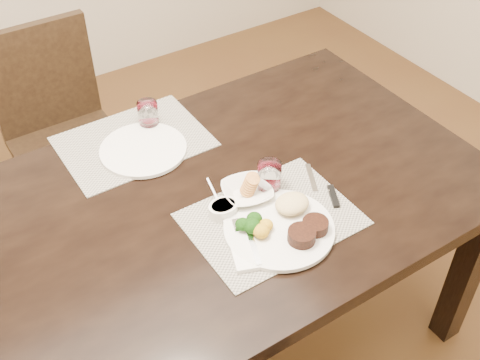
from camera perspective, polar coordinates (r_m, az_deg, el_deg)
dining_table at (r=1.76m, az=-7.28°, el=-5.67°), size 2.00×1.00×0.75m
chair_far at (r=2.55m, az=-16.70°, el=5.03°), size 0.42×0.42×0.90m
placemat_near at (r=1.69m, az=3.01°, el=-3.71°), size 0.46×0.34×0.00m
placemat_far at (r=1.98m, az=-10.06°, el=3.61°), size 0.46×0.34×0.00m
dinner_plate at (r=1.65m, az=4.21°, el=-4.24°), size 0.31×0.31×0.05m
napkin_fork at (r=1.62m, az=0.82°, el=-5.99°), size 0.16×0.21×0.02m
steak_knife at (r=1.78m, az=8.34°, el=-1.10°), size 0.07×0.21×0.01m
cracker_bowl at (r=1.74m, az=0.68°, el=-1.12°), size 0.17×0.17×0.06m
sauce_ramekin at (r=1.69m, az=-1.59°, el=-2.72°), size 0.09×0.13×0.07m
wine_glass_near at (r=1.75m, az=2.79°, el=0.15°), size 0.07×0.07×0.10m
far_plate at (r=1.93m, az=-9.16°, el=2.88°), size 0.28×0.28×0.01m
wine_glass_far at (r=2.02m, az=-8.69°, el=6.05°), size 0.07×0.07×0.09m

